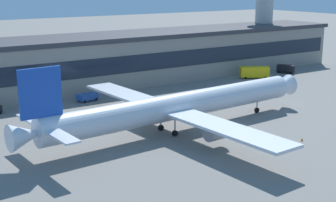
{
  "coord_description": "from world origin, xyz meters",
  "views": [
    {
      "loc": [
        -61.63,
        -67.0,
        27.75
      ],
      "look_at": [
        -10.92,
        9.12,
        5.0
      ],
      "focal_mm": 51.5,
      "sensor_mm": 36.0,
      "label": 1
    }
  ],
  "objects": [
    {
      "name": "crew_van",
      "position": [
        50.7,
        35.7,
        1.46
      ],
      "size": [
        4.5,
        5.6,
        2.55
      ],
      "color": "black",
      "rests_on": "ground_plane"
    },
    {
      "name": "control_tower",
      "position": [
        59.5,
        54.89,
        21.68
      ],
      "size": [
        11.38,
        11.38,
        35.05
      ],
      "color": "#B7B7B2",
      "rests_on": "ground_plane"
    },
    {
      "name": "fuel_truck",
      "position": [
        37.0,
        35.28,
        1.88
      ],
      "size": [
        8.67,
        6.65,
        3.35
      ],
      "color": "yellow",
      "rests_on": "ground_plane"
    },
    {
      "name": "traffic_cone_0",
      "position": [
        3.74,
        -12.17,
        0.28
      ],
      "size": [
        0.45,
        0.45,
        0.56
      ],
      "primitive_type": "cone",
      "color": "#F2590C",
      "rests_on": "ground_plane"
    },
    {
      "name": "ground_plane",
      "position": [
        0.0,
        0.0,
        0.0
      ],
      "size": [
        600.0,
        600.0,
        0.0
      ],
      "primitive_type": "plane",
      "color": "slate"
    },
    {
      "name": "airliner",
      "position": [
        -11.87,
        5.06,
        4.88
      ],
      "size": [
        64.72,
        56.02,
        15.11
      ],
      "color": "silver",
      "rests_on": "ground_plane"
    },
    {
      "name": "terminal_building",
      "position": [
        0.0,
        51.01,
        6.89
      ],
      "size": [
        153.08,
        19.65,
        13.73
      ],
      "color": "gray",
      "rests_on": "ground_plane"
    },
    {
      "name": "pushback_tractor",
      "position": [
        -15.67,
        36.61,
        1.05
      ],
      "size": [
        5.24,
        3.54,
        1.75
      ],
      "color": "#2651A5",
      "rests_on": "ground_plane"
    }
  ]
}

